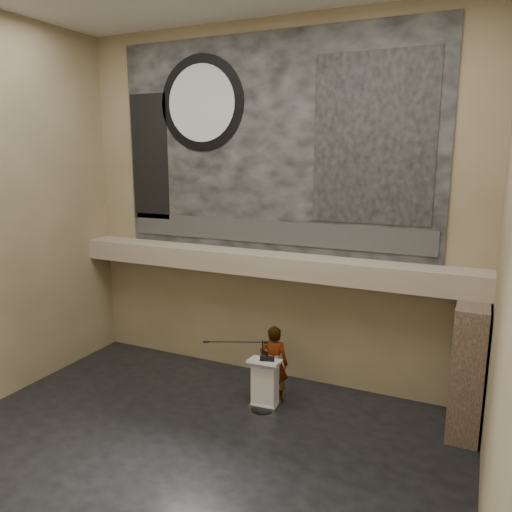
% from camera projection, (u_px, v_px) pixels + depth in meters
% --- Properties ---
extents(floor, '(10.00, 10.00, 0.00)m').
position_uv_depth(floor, '(184.00, 457.00, 9.25)').
color(floor, black).
rests_on(floor, ground).
extents(wall_back, '(10.00, 0.02, 8.50)m').
position_uv_depth(wall_back, '(270.00, 207.00, 11.94)').
color(wall_back, '#776A4B').
rests_on(wall_back, floor).
extents(wall_right, '(0.02, 8.00, 8.50)m').
position_uv_depth(wall_right, '(507.00, 256.00, 6.33)').
color(wall_right, '#776A4B').
rests_on(wall_right, floor).
extents(soffit, '(10.00, 0.80, 0.50)m').
position_uv_depth(soffit, '(263.00, 263.00, 11.85)').
color(soffit, gray).
rests_on(soffit, wall_back).
extents(sprinkler_left, '(0.04, 0.04, 0.06)m').
position_uv_depth(sprinkler_left, '(204.00, 269.00, 12.52)').
color(sprinkler_left, '#B2893D').
rests_on(sprinkler_left, soffit).
extents(sprinkler_right, '(0.04, 0.04, 0.06)m').
position_uv_depth(sprinkler_right, '(340.00, 284.00, 11.08)').
color(sprinkler_right, '#B2893D').
rests_on(sprinkler_right, soffit).
extents(banner, '(8.00, 0.05, 5.00)m').
position_uv_depth(banner, '(270.00, 145.00, 11.61)').
color(banner, black).
rests_on(banner, wall_back).
extents(banner_text_strip, '(7.76, 0.02, 0.55)m').
position_uv_depth(banner_text_strip, '(269.00, 232.00, 12.00)').
color(banner_text_strip, '#2E2E2E').
rests_on(banner_text_strip, banner).
extents(banner_clock_rim, '(2.30, 0.02, 2.30)m').
position_uv_depth(banner_clock_rim, '(201.00, 103.00, 12.11)').
color(banner_clock_rim, black).
rests_on(banner_clock_rim, banner).
extents(banner_clock_face, '(1.84, 0.02, 1.84)m').
position_uv_depth(banner_clock_face, '(201.00, 103.00, 12.09)').
color(banner_clock_face, silver).
rests_on(banner_clock_face, banner).
extents(banner_building_print, '(2.60, 0.02, 3.60)m').
position_uv_depth(banner_building_print, '(373.00, 139.00, 10.57)').
color(banner_building_print, black).
rests_on(banner_building_print, banner).
extents(banner_brick_print, '(1.10, 0.02, 3.20)m').
position_uv_depth(banner_brick_print, '(150.00, 157.00, 13.03)').
color(banner_brick_print, black).
rests_on(banner_brick_print, banner).
extents(stone_pier, '(0.60, 1.40, 2.70)m').
position_uv_depth(stone_pier, '(468.00, 368.00, 9.87)').
color(stone_pier, '#46362B').
rests_on(stone_pier, floor).
extents(lectern, '(0.71, 0.53, 1.13)m').
position_uv_depth(lectern, '(265.00, 383.00, 10.99)').
color(lectern, silver).
rests_on(lectern, floor).
extents(binder, '(0.39, 0.36, 0.04)m').
position_uv_depth(binder, '(267.00, 359.00, 10.86)').
color(binder, black).
rests_on(binder, lectern).
extents(papers, '(0.27, 0.32, 0.00)m').
position_uv_depth(papers, '(261.00, 359.00, 10.88)').
color(papers, white).
rests_on(papers, lectern).
extents(speaker_person, '(0.72, 0.54, 1.78)m').
position_uv_depth(speaker_person, '(274.00, 364.00, 11.17)').
color(speaker_person, white).
rests_on(speaker_person, floor).
extents(mic_stand, '(1.43, 0.78, 1.60)m').
position_uv_depth(mic_stand, '(260.00, 398.00, 10.92)').
color(mic_stand, black).
rests_on(mic_stand, floor).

